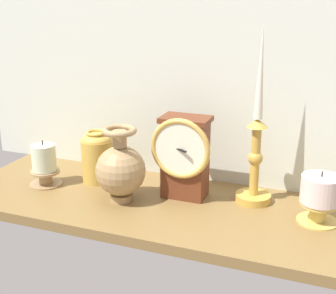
# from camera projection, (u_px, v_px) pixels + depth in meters

# --- Properties ---
(ground_plane) EXTENTS (1.00, 0.36, 0.02)m
(ground_plane) POSITION_uv_depth(u_px,v_px,m) (157.00, 206.00, 1.12)
(ground_plane) COLOR brown
(back_wall) EXTENTS (1.20, 0.02, 0.65)m
(back_wall) POSITION_uv_depth(u_px,v_px,m) (184.00, 55.00, 1.18)
(back_wall) COLOR silver
(back_wall) RESTS_ON ground_plane
(mantel_clock) EXTENTS (0.14, 0.09, 0.21)m
(mantel_clock) POSITION_uv_depth(u_px,v_px,m) (184.00, 155.00, 1.11)
(mantel_clock) COLOR brown
(mantel_clock) RESTS_ON ground_plane
(candlestick_tall_left) EXTENTS (0.08, 0.08, 0.41)m
(candlestick_tall_left) POSITION_uv_depth(u_px,v_px,m) (256.00, 148.00, 1.08)
(candlestick_tall_left) COLOR gold
(candlestick_tall_left) RESTS_ON ground_plane
(brass_vase_bulbous) EXTENTS (0.12, 0.12, 0.18)m
(brass_vase_bulbous) POSITION_uv_depth(u_px,v_px,m) (121.00, 169.00, 1.10)
(brass_vase_bulbous) COLOR #A38357
(brass_vase_bulbous) RESTS_ON ground_plane
(brass_vase_jar) EXTENTS (0.08, 0.08, 0.14)m
(brass_vase_jar) POSITION_uv_depth(u_px,v_px,m) (97.00, 155.00, 1.22)
(brass_vase_jar) COLOR gold
(brass_vase_jar) RESTS_ON ground_plane
(pillar_candle_front) EXTENTS (0.09, 0.09, 0.12)m
(pillar_candle_front) POSITION_uv_depth(u_px,v_px,m) (320.00, 196.00, 1.00)
(pillar_candle_front) COLOR #D3B557
(pillar_candle_front) RESTS_ON ground_plane
(pillar_candle_near_clock) EXTENTS (0.08, 0.08, 0.12)m
(pillar_candle_near_clock) POSITION_uv_depth(u_px,v_px,m) (44.00, 165.00, 1.20)
(pillar_candle_near_clock) COLOR #9F8057
(pillar_candle_near_clock) RESTS_ON ground_plane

